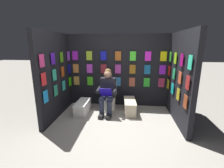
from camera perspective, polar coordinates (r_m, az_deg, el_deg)
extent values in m
plane|color=#9E998E|center=(3.32, -0.25, -18.58)|extent=(30.00, 30.00, 0.00)
cube|color=black|center=(4.65, 2.24, 4.85)|extent=(2.99, 0.10, 2.10)
cube|color=#C18B42|center=(4.88, -12.80, 1.20)|extent=(0.17, 0.01, 0.26)
cube|color=#45C41B|center=(4.76, -8.01, 1.10)|extent=(0.17, 0.01, 0.26)
cube|color=#2F3FA2|center=(4.68, -3.01, 0.98)|extent=(0.17, 0.01, 0.26)
cube|color=#2E6DAE|center=(4.63, 2.13, 0.85)|extent=(0.17, 0.01, 0.26)
cube|color=#9D4A35|center=(4.62, 7.33, 0.72)|extent=(0.17, 0.01, 0.26)
cube|color=green|center=(4.65, 12.52, 0.58)|extent=(0.17, 0.01, 0.26)
cube|color=#94264A|center=(4.71, 17.60, 0.43)|extent=(0.17, 0.01, 0.26)
cube|color=#C37B35|center=(4.81, -13.05, 5.57)|extent=(0.17, 0.01, 0.26)
cube|color=#B539C6|center=(4.69, -8.17, 5.58)|extent=(0.17, 0.01, 0.26)
cube|color=maroon|center=(4.61, -3.07, 5.55)|extent=(0.17, 0.01, 0.26)
cube|color=#AA39A0|center=(4.56, 2.17, 5.47)|extent=(0.17, 0.01, 0.26)
cube|color=#986117|center=(4.55, 7.48, 5.34)|extent=(0.17, 0.01, 0.26)
cube|color=#155F98|center=(4.58, 12.77, 5.17)|extent=(0.17, 0.01, 0.26)
cube|color=purple|center=(4.64, 17.94, 4.95)|extent=(0.17, 0.01, 0.26)
cube|color=purple|center=(4.77, -13.30, 10.04)|extent=(0.17, 0.01, 0.26)
cube|color=#A0C62B|center=(4.65, -8.33, 10.17)|extent=(0.17, 0.01, 0.26)
cube|color=#151AB4|center=(4.57, -3.14, 10.22)|extent=(0.17, 0.01, 0.26)
cube|color=#B0581F|center=(4.52, 2.21, 10.19)|extent=(0.17, 0.01, 0.26)
cube|color=#4AE734|center=(4.51, 7.63, 10.07)|extent=(0.17, 0.01, 0.26)
cube|color=#E927E8|center=(4.54, 13.03, 9.87)|extent=(0.17, 0.01, 0.26)
cube|color=yellow|center=(4.60, 18.29, 9.58)|extent=(0.17, 0.01, 0.26)
cube|color=black|center=(3.91, 23.63, 1.91)|extent=(0.10, 1.75, 2.10)
cube|color=#AFAC16|center=(4.62, 19.74, -0.02)|extent=(0.01, 0.17, 0.26)
cube|color=#14BBB6|center=(4.18, 21.17, -1.57)|extent=(0.01, 0.17, 0.26)
cube|color=gold|center=(3.74, 22.95, -3.49)|extent=(0.01, 0.17, 0.26)
cube|color=brown|center=(3.32, 25.19, -5.89)|extent=(0.01, 0.17, 0.26)
cube|color=red|center=(4.54, 20.13, 4.59)|extent=(0.01, 0.17, 0.26)
cube|color=#26A05A|center=(4.10, 21.64, 3.51)|extent=(0.01, 0.17, 0.26)
cube|color=#CB5733|center=(3.66, 23.51, 2.15)|extent=(0.01, 0.17, 0.26)
cube|color=#A32627|center=(3.22, 25.88, 0.43)|extent=(0.01, 0.17, 0.26)
cube|color=green|center=(4.50, 20.53, 9.32)|extent=(0.01, 0.17, 0.26)
cube|color=#93D71E|center=(4.05, 22.12, 8.74)|extent=(0.01, 0.17, 0.26)
cube|color=#951067|center=(3.60, 24.09, 8.01)|extent=(0.01, 0.17, 0.26)
cube|color=#31D1A1|center=(3.16, 26.61, 7.07)|extent=(0.01, 0.17, 0.26)
cube|color=black|center=(4.15, -19.83, 2.89)|extent=(0.10, 1.75, 2.10)
cube|color=#1F91E5|center=(3.58, -23.03, -4.27)|extent=(0.01, 0.17, 0.26)
cube|color=#298D6C|center=(3.98, -19.81, -2.21)|extent=(0.01, 0.17, 0.26)
cube|color=#30B9A7|center=(4.39, -17.18, -0.53)|extent=(0.01, 0.17, 0.26)
cube|color=#38CE0D|center=(4.81, -15.01, 0.87)|extent=(0.01, 0.17, 0.26)
cube|color=red|center=(3.49, -23.61, 1.62)|extent=(0.01, 0.17, 0.26)
cube|color=teal|center=(3.89, -20.26, 3.12)|extent=(0.01, 0.17, 0.26)
cube|color=#A04315|center=(4.31, -17.54, 4.32)|extent=(0.01, 0.17, 0.26)
cube|color=#0C128D|center=(4.74, -15.30, 5.31)|extent=(0.01, 0.17, 0.26)
cube|color=#D2377C|center=(3.43, -24.23, 7.76)|extent=(0.01, 0.17, 0.26)
cube|color=#4A1BAE|center=(3.84, -20.74, 8.63)|extent=(0.01, 0.17, 0.26)
cube|color=#4B9317|center=(4.27, -17.92, 9.31)|extent=(0.01, 0.17, 0.26)
cube|color=purple|center=(4.70, -15.60, 9.85)|extent=(0.01, 0.17, 0.26)
cylinder|color=white|center=(4.39, -1.33, -7.20)|extent=(0.38, 0.38, 0.40)
cylinder|color=white|center=(4.32, -1.35, -4.58)|extent=(0.41, 0.41, 0.02)
cube|color=white|center=(4.52, -0.75, -1.52)|extent=(0.39, 0.20, 0.36)
cylinder|color=white|center=(4.43, -0.96, -1.82)|extent=(0.39, 0.09, 0.39)
cube|color=black|center=(4.21, -1.42, -1.20)|extent=(0.41, 0.24, 0.52)
sphere|color=tan|center=(4.11, -1.53, 3.47)|extent=(0.21, 0.21, 0.21)
sphere|color=olive|center=(4.12, -1.46, 4.48)|extent=(0.17, 0.17, 0.17)
cylinder|color=#23283D|center=(4.08, -0.54, -5.31)|extent=(0.17, 0.41, 0.15)
cylinder|color=#23283D|center=(4.12, -3.29, -5.15)|extent=(0.17, 0.41, 0.15)
cylinder|color=#23283D|center=(4.00, -0.97, -9.22)|extent=(0.12, 0.12, 0.42)
cylinder|color=#23283D|center=(4.04, -3.80, -9.02)|extent=(0.12, 0.12, 0.42)
cube|color=black|center=(4.02, -1.12, -11.75)|extent=(0.12, 0.27, 0.09)
cube|color=black|center=(4.05, -3.96, -11.52)|extent=(0.12, 0.27, 0.09)
cylinder|color=black|center=(4.02, 1.19, -2.36)|extent=(0.10, 0.31, 0.13)
cylinder|color=black|center=(4.10, -4.91, -2.07)|extent=(0.10, 0.31, 0.13)
cube|color=#13089A|center=(3.91, -2.34, -3.08)|extent=(0.31, 0.15, 0.23)
cube|color=beige|center=(4.31, 6.49, -8.29)|extent=(0.33, 0.74, 0.32)
cube|color=beige|center=(4.24, 6.56, -6.09)|extent=(0.35, 0.77, 0.03)
cube|color=white|center=(4.33, -10.64, -8.53)|extent=(0.29, 0.69, 0.30)
cube|color=white|center=(4.27, -10.74, -6.49)|extent=(0.31, 0.72, 0.03)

